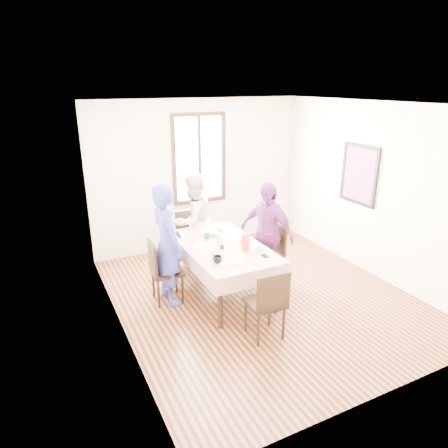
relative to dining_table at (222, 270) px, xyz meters
The scene contains 31 objects.
ground 0.68m from the dining_table, 33.51° to the right, with size 4.50×4.50×0.00m, color black.
back_wall 2.22m from the dining_table, 76.43° to the left, with size 4.00×4.00×0.00m, color #EFE1C4.
right_wall 2.67m from the dining_table, ahead, with size 4.50×4.50×0.00m, color #EFE1C4.
window_frame 2.35m from the dining_table, 76.29° to the left, with size 1.02×0.06×1.62m, color black.
window_pane 2.36m from the dining_table, 76.36° to the left, with size 0.90×0.02×1.50m, color white.
art_poster 2.72m from the dining_table, ahead, with size 0.04×0.76×0.96m, color red.
dining_table is the anchor object (origin of this frame).
tablecloth 0.38m from the dining_table, ahead, with size 1.07×1.82×0.01m, color #5A130D.
chair_left 0.81m from the dining_table, 168.56° to the left, with size 0.42×0.42×0.91m, color black.
chair_right 0.79m from the dining_table, ahead, with size 0.42×0.42×0.91m, color black.
chair_far 1.17m from the dining_table, 90.00° to the left, with size 0.42×0.42×0.91m, color black.
chair_near 1.17m from the dining_table, 90.00° to the right, with size 0.42×0.42×0.91m, color black.
person_left 0.92m from the dining_table, 168.26° to the left, with size 0.62×0.41×1.71m, color #343394.
person_far 1.22m from the dining_table, 90.00° to the left, with size 0.76×0.59×1.57m, color beige.
person_right 0.88m from the dining_table, ahead, with size 0.93×0.39×1.60m, color #682967.
mug_black 0.73m from the dining_table, 122.25° to the right, with size 0.12×0.12×0.09m, color black.
mug_flag 0.53m from the dining_table, 21.23° to the right, with size 0.10×0.10×0.10m, color red.
mug_green 0.56m from the dining_table, 105.14° to the left, with size 0.09×0.09×0.07m, color #0C7226.
serving_bowl 0.62m from the dining_table, 78.44° to the left, with size 0.23×0.23×0.06m, color white.
juice_carton 0.63m from the dining_table, 57.13° to the right, with size 0.08×0.08×0.24m, color red.
butter_tub 0.71m from the dining_table, 54.61° to the right, with size 0.13×0.13×0.07m, color white.
jam_jar 0.45m from the dining_table, 116.69° to the right, with size 0.06×0.06×0.08m, color black.
drinking_glass 0.60m from the dining_table, 135.13° to the right, with size 0.07×0.07×0.09m, color silver.
smartphone 0.78m from the dining_table, 59.71° to the right, with size 0.07×0.13×0.01m, color black.
flower_vase 0.47m from the dining_table, 110.68° to the left, with size 0.08×0.08×0.16m, color silver.
plate_left 0.51m from the dining_table, 158.20° to the left, with size 0.20×0.20×0.01m, color white.
plate_right 0.49m from the dining_table, 16.29° to the left, with size 0.20×0.20×0.01m, color white.
plate_far 0.75m from the dining_table, 89.17° to the left, with size 0.20×0.20×0.01m, color white.
plate_near 0.72m from the dining_table, 96.01° to the right, with size 0.20×0.20×0.01m, color white.
butter_lid 0.74m from the dining_table, 54.61° to the right, with size 0.12×0.12×0.01m, color blue.
flower_bunch 0.60m from the dining_table, 110.68° to the left, with size 0.09×0.09×0.10m, color yellow, non-canonical shape.
Camera 1 is at (-2.78, -4.45, 2.96)m, focal length 32.25 mm.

